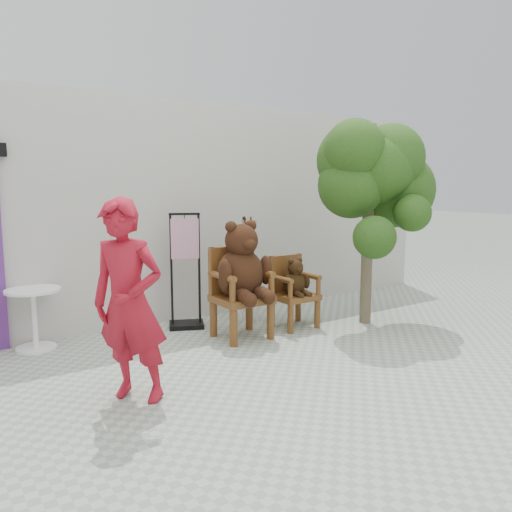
{
  "coord_description": "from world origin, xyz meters",
  "views": [
    {
      "loc": [
        -3.15,
        -3.64,
        1.85
      ],
      "look_at": [
        0.46,
        1.71,
        0.95
      ],
      "focal_mm": 35.0,
      "sensor_mm": 36.0,
      "label": 1
    }
  ],
  "objects_px": {
    "chair_small": "(293,285)",
    "display_stand": "(186,284)",
    "stool_bucket": "(250,276)",
    "chair_big": "(241,273)",
    "person": "(130,304)",
    "tree": "(374,175)",
    "cafe_table": "(34,312)"
  },
  "relations": [
    {
      "from": "cafe_table",
      "to": "stool_bucket",
      "type": "distance_m",
      "value": 2.71
    },
    {
      "from": "chair_big",
      "to": "chair_small",
      "type": "xyz_separation_m",
      "value": [
        0.83,
        0.03,
        -0.25
      ]
    },
    {
      "from": "chair_small",
      "to": "stool_bucket",
      "type": "bearing_deg",
      "value": 124.61
    },
    {
      "from": "chair_small",
      "to": "cafe_table",
      "type": "height_order",
      "value": "chair_small"
    },
    {
      "from": "display_stand",
      "to": "stool_bucket",
      "type": "height_order",
      "value": "display_stand"
    },
    {
      "from": "tree",
      "to": "chair_small",
      "type": "bearing_deg",
      "value": 154.13
    },
    {
      "from": "chair_small",
      "to": "person",
      "type": "distance_m",
      "value": 2.88
    },
    {
      "from": "person",
      "to": "chair_big",
      "type": "bearing_deg",
      "value": 81.22
    },
    {
      "from": "stool_bucket",
      "to": "person",
      "type": "bearing_deg",
      "value": -144.04
    },
    {
      "from": "cafe_table",
      "to": "tree",
      "type": "height_order",
      "value": "tree"
    },
    {
      "from": "chair_big",
      "to": "display_stand",
      "type": "distance_m",
      "value": 0.9
    },
    {
      "from": "chair_big",
      "to": "stool_bucket",
      "type": "height_order",
      "value": "stool_bucket"
    },
    {
      "from": "stool_bucket",
      "to": "tree",
      "type": "height_order",
      "value": "tree"
    },
    {
      "from": "chair_big",
      "to": "person",
      "type": "bearing_deg",
      "value": -148.44
    },
    {
      "from": "chair_big",
      "to": "display_stand",
      "type": "height_order",
      "value": "display_stand"
    },
    {
      "from": "chair_small",
      "to": "display_stand",
      "type": "xyz_separation_m",
      "value": [
        -1.2,
        0.76,
        0.02
      ]
    },
    {
      "from": "display_stand",
      "to": "tree",
      "type": "height_order",
      "value": "tree"
    },
    {
      "from": "chair_small",
      "to": "person",
      "type": "xyz_separation_m",
      "value": [
        -2.63,
        -1.14,
        0.32
      ]
    },
    {
      "from": "person",
      "to": "tree",
      "type": "bearing_deg",
      "value": 60.21
    },
    {
      "from": "chair_big",
      "to": "cafe_table",
      "type": "bearing_deg",
      "value": 157.05
    },
    {
      "from": "chair_big",
      "to": "person",
      "type": "xyz_separation_m",
      "value": [
        -1.8,
        -1.1,
        0.07
      ]
    },
    {
      "from": "tree",
      "to": "cafe_table",
      "type": "bearing_deg",
      "value": 161.14
    },
    {
      "from": "chair_big",
      "to": "stool_bucket",
      "type": "relative_size",
      "value": 1.0
    },
    {
      "from": "person",
      "to": "stool_bucket",
      "type": "distance_m",
      "value": 2.82
    },
    {
      "from": "person",
      "to": "stool_bucket",
      "type": "bearing_deg",
      "value": 85.63
    },
    {
      "from": "stool_bucket",
      "to": "chair_big",
      "type": "bearing_deg",
      "value": -131.17
    },
    {
      "from": "chair_small",
      "to": "person",
      "type": "height_order",
      "value": "person"
    },
    {
      "from": "chair_small",
      "to": "cafe_table",
      "type": "distance_m",
      "value": 3.16
    },
    {
      "from": "chair_big",
      "to": "chair_small",
      "type": "distance_m",
      "value": 0.87
    },
    {
      "from": "tree",
      "to": "stool_bucket",
      "type": "bearing_deg",
      "value": 143.37
    },
    {
      "from": "person",
      "to": "tree",
      "type": "height_order",
      "value": "tree"
    },
    {
      "from": "display_stand",
      "to": "stool_bucket",
      "type": "bearing_deg",
      "value": 7.76
    }
  ]
}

